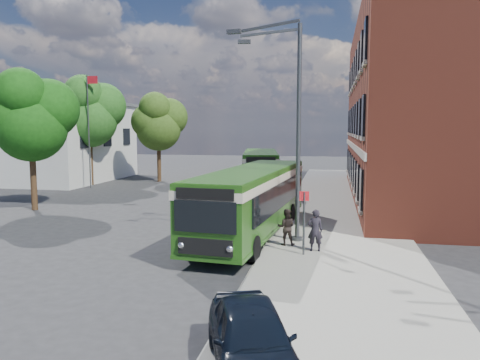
% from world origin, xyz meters
% --- Properties ---
extents(ground, '(120.00, 120.00, 0.00)m').
position_xyz_m(ground, '(0.00, 0.00, 0.00)').
color(ground, '#262629').
rests_on(ground, ground).
extents(pavement, '(6.00, 48.00, 0.15)m').
position_xyz_m(pavement, '(7.00, 8.00, 0.07)').
color(pavement, gray).
rests_on(pavement, ground).
extents(kerb_line, '(0.12, 48.00, 0.01)m').
position_xyz_m(kerb_line, '(3.95, 8.00, 0.01)').
color(kerb_line, beige).
rests_on(kerb_line, ground).
extents(brick_office, '(12.10, 26.00, 14.20)m').
position_xyz_m(brick_office, '(14.00, 12.00, 6.97)').
color(brick_office, maroon).
rests_on(brick_office, ground).
extents(white_building, '(9.40, 13.40, 7.30)m').
position_xyz_m(white_building, '(-18.00, 18.00, 3.66)').
color(white_building, silver).
rests_on(white_building, ground).
extents(flagpole, '(0.95, 0.10, 9.00)m').
position_xyz_m(flagpole, '(-12.45, 13.00, 4.94)').
color(flagpole, '#3E4044').
rests_on(flagpole, ground).
extents(street_lamp, '(2.96, 2.38, 9.00)m').
position_xyz_m(street_lamp, '(4.84, -2.00, 4.79)').
color(street_lamp, '#3E4044').
rests_on(street_lamp, ground).
extents(bus_stop_sign, '(0.35, 0.08, 2.52)m').
position_xyz_m(bus_stop_sign, '(5.60, -4.20, 1.51)').
color(bus_stop_sign, '#3E4044').
rests_on(bus_stop_sign, ground).
extents(bus_front, '(3.67, 12.27, 3.02)m').
position_xyz_m(bus_front, '(3.10, -0.87, 1.83)').
color(bus_front, '#205013').
rests_on(bus_front, ground).
extents(bus_rear, '(4.14, 10.77, 3.02)m').
position_xyz_m(bus_rear, '(1.04, 14.97, 1.83)').
color(bus_rear, '#215914').
rests_on(bus_rear, ground).
extents(parked_car, '(2.72, 4.15, 1.31)m').
position_xyz_m(parked_car, '(5.13, -12.81, 0.81)').
color(parked_car, black).
rests_on(parked_car, pavement).
extents(pedestrian_a, '(0.65, 0.49, 1.61)m').
position_xyz_m(pedestrian_a, '(6.00, -3.59, 0.96)').
color(pedestrian_a, black).
rests_on(pedestrian_a, pavement).
extents(pedestrian_b, '(0.75, 0.60, 1.47)m').
position_xyz_m(pedestrian_b, '(4.83, -2.90, 0.88)').
color(pedestrian_b, black).
rests_on(pedestrian_b, pavement).
extents(tree_left, '(4.86, 4.62, 8.21)m').
position_xyz_m(tree_left, '(-10.68, 3.18, 5.57)').
color(tree_left, '#3B2615').
rests_on(tree_left, ground).
extents(tree_mid, '(5.44, 5.18, 9.19)m').
position_xyz_m(tree_mid, '(-13.53, 15.09, 6.24)').
color(tree_mid, '#3B2615').
rests_on(tree_mid, ground).
extents(tree_right, '(4.74, 4.51, 8.00)m').
position_xyz_m(tree_right, '(-8.77, 18.64, 5.43)').
color(tree_right, '#3B2615').
rests_on(tree_right, ground).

